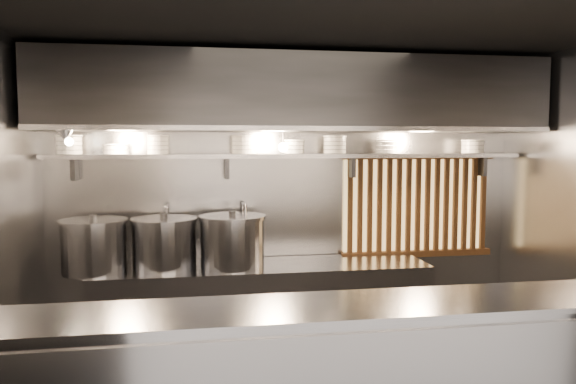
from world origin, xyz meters
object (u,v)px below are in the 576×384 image
object	(u,v)px
pendant_bulb	(283,147)
stock_pot_mid	(164,243)
stock_pot_right	(233,241)
stock_pot_left	(94,246)
heat_lamp	(66,134)

from	to	relation	value
pendant_bulb	stock_pot_mid	size ratio (longest dim) A/B	0.31
stock_pot_right	stock_pot_left	bearing A→B (deg)	-179.75
stock_pot_right	heat_lamp	bearing A→B (deg)	-169.70
stock_pot_left	stock_pot_right	bearing A→B (deg)	0.25
heat_lamp	stock_pot_right	world-z (taller)	heat_lamp
stock_pot_left	stock_pot_right	distance (m)	1.18
pendant_bulb	stock_pot_mid	distance (m)	1.36
pendant_bulb	stock_pot_left	xyz separation A→B (m)	(-1.65, -0.11, -0.83)
stock_pot_mid	stock_pot_right	size ratio (longest dim) A/B	0.81
stock_pot_mid	stock_pot_right	distance (m)	0.60
stock_pot_left	stock_pot_mid	world-z (taller)	stock_pot_left
heat_lamp	stock_pot_left	xyz separation A→B (m)	(0.15, 0.24, -0.94)
heat_lamp	stock_pot_left	size ratio (longest dim) A/B	0.49
heat_lamp	stock_pot_mid	world-z (taller)	heat_lamp
heat_lamp	stock_pot_right	xyz separation A→B (m)	(1.33, 0.24, -0.93)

